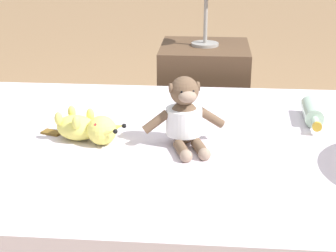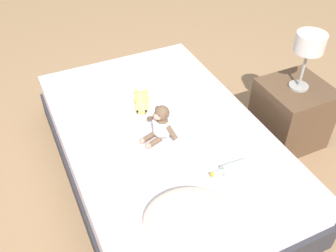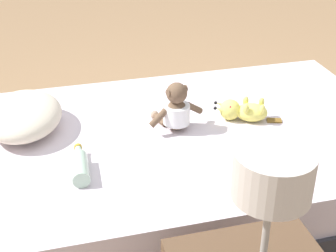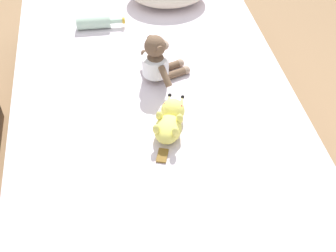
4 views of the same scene
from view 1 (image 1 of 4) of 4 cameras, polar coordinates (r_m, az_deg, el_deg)
name	(u,v)px [view 1 (image 1 of 4)]	position (r m, az deg, el deg)	size (l,w,h in m)	color
ground_plane	(168,236)	(2.02, 0.00, -11.69)	(16.00, 16.00, 0.00)	#93704C
bed	(168,190)	(1.92, 0.00, -6.90)	(1.30, 2.03, 0.39)	#2D2D33
plush_monkey	(185,117)	(1.76, 1.82, 0.92)	(0.24, 0.28, 0.24)	brown
plush_yellow_creature	(87,128)	(1.82, -8.68, -0.22)	(0.18, 0.32, 0.10)	#EAE066
glass_bottle	(312,112)	(2.06, 15.24, 1.43)	(0.26, 0.08, 0.07)	#B2D1B7
nightstand	(204,91)	(2.83, 3.87, 3.74)	(0.46, 0.46, 0.49)	brown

